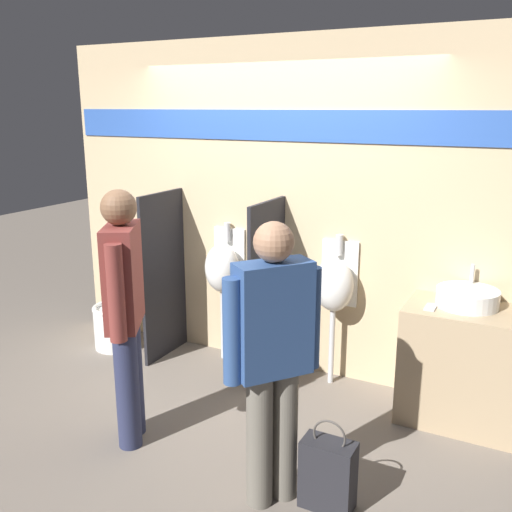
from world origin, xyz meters
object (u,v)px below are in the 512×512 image
(toilet, at_px, (121,313))
(person_with_lanyard, at_px, (273,354))
(shopping_bag, at_px, (328,474))
(person_in_vest, at_px, (125,308))
(urinal_near_counter, at_px, (223,269))
(sink_basin, at_px, (467,297))
(urinal_far, at_px, (334,285))
(cell_phone, at_px, (431,307))

(toilet, distance_m, person_with_lanyard, 2.64)
(shopping_bag, bearing_deg, person_in_vest, 178.57)
(urinal_near_counter, bearing_deg, sink_basin, -2.44)
(urinal_far, height_order, shopping_bag, urinal_far)
(sink_basin, distance_m, person_with_lanyard, 1.62)
(person_in_vest, xyz_separation_m, person_with_lanyard, (1.10, -0.12, -0.04))
(toilet, xyz_separation_m, person_with_lanyard, (2.21, -1.33, 0.58))
(urinal_far, bearing_deg, person_in_vest, -122.92)
(cell_phone, bearing_deg, person_with_lanyard, -114.66)
(cell_phone, height_order, urinal_near_counter, urinal_near_counter)
(urinal_near_counter, xyz_separation_m, person_with_lanyard, (1.20, -1.50, 0.07))
(urinal_far, height_order, person_with_lanyard, person_with_lanyard)
(shopping_bag, bearing_deg, urinal_far, 109.39)
(urinal_near_counter, distance_m, urinal_far, 1.00)
(shopping_bag, bearing_deg, toilet, 153.56)
(urinal_far, relative_size, person_with_lanyard, 0.75)
(toilet, bearing_deg, cell_phone, -1.43)
(sink_basin, bearing_deg, person_with_lanyard, -119.04)
(urinal_near_counter, distance_m, shopping_bag, 2.16)
(sink_basin, relative_size, toilet, 0.46)
(urinal_near_counter, distance_m, toilet, 1.14)
(toilet, height_order, shopping_bag, toilet)
(person_in_vest, relative_size, shopping_bag, 3.14)
(toilet, xyz_separation_m, shopping_bag, (2.51, -1.25, -0.10))
(cell_phone, xyz_separation_m, urinal_near_counter, (-1.78, 0.25, -0.03))
(shopping_bag, bearing_deg, cell_phone, 76.88)
(urinal_near_counter, bearing_deg, urinal_far, 0.00)
(urinal_near_counter, bearing_deg, shopping_bag, -43.41)
(sink_basin, distance_m, person_in_vest, 2.29)
(urinal_far, distance_m, shopping_bag, 1.63)
(cell_phone, height_order, toilet, toilet)
(urinal_far, relative_size, toilet, 1.33)
(person_in_vest, bearing_deg, urinal_near_counter, -26.09)
(sink_basin, bearing_deg, urinal_near_counter, 177.56)
(person_in_vest, distance_m, shopping_bag, 1.58)
(cell_phone, bearing_deg, sink_basin, 37.44)
(sink_basin, relative_size, person_in_vest, 0.25)
(urinal_far, distance_m, person_in_vest, 1.66)
(cell_phone, bearing_deg, urinal_near_counter, 172.14)
(toilet, bearing_deg, sink_basin, 1.75)
(person_in_vest, bearing_deg, urinal_far, -63.33)
(person_in_vest, height_order, person_with_lanyard, person_in_vest)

